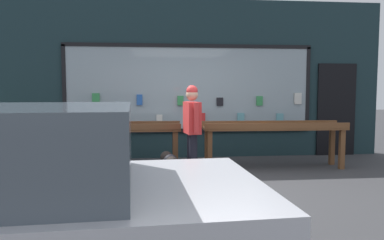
# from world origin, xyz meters

# --- Properties ---
(ground_plane) EXTENTS (40.00, 40.00, 0.00)m
(ground_plane) POSITION_xyz_m (0.00, 0.00, 0.00)
(ground_plane) COLOR #38383A
(shopfront_facade) EXTENTS (8.90, 0.29, 3.48)m
(shopfront_facade) POSITION_xyz_m (0.04, 2.39, 1.72)
(shopfront_facade) COLOR #192D33
(shopfront_facade) RESTS_ON ground_plane
(display_table_left) EXTENTS (2.75, 0.74, 0.91)m
(display_table_left) POSITION_xyz_m (-1.59, 1.05, 0.73)
(display_table_left) COLOR brown
(display_table_left) RESTS_ON ground_plane
(display_table_right) EXTENTS (2.75, 0.69, 0.89)m
(display_table_right) POSITION_xyz_m (1.58, 1.05, 0.72)
(display_table_right) COLOR brown
(display_table_right) RESTS_ON ground_plane
(person_browsing) EXTENTS (0.28, 0.63, 1.59)m
(person_browsing) POSITION_xyz_m (-0.06, 0.42, 0.92)
(person_browsing) COLOR black
(person_browsing) RESTS_ON ground_plane
(small_dog) EXTENTS (0.33, 0.55, 0.46)m
(small_dog) POSITION_xyz_m (-0.46, 0.28, 0.32)
(small_dog) COLOR black
(small_dog) RESTS_ON ground_plane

